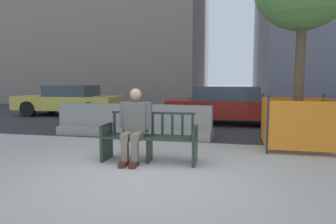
# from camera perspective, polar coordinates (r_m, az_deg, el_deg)

# --- Properties ---
(ground_plane) EXTENTS (200.00, 200.00, 0.00)m
(ground_plane) POSITION_cam_1_polar(r_m,az_deg,el_deg) (4.67, -3.54, -12.17)
(ground_plane) COLOR #B7B2A8
(street_asphalt) EXTENTS (120.00, 12.00, 0.01)m
(street_asphalt) POSITION_cam_1_polar(r_m,az_deg,el_deg) (13.10, 7.27, -0.48)
(street_asphalt) COLOR #333335
(street_asphalt) RESTS_ON ground
(street_bench) EXTENTS (1.71, 0.58, 0.88)m
(street_bench) POSITION_cam_1_polar(r_m,az_deg,el_deg) (5.42, -3.49, -5.28)
(street_bench) COLOR #28382D
(street_bench) RESTS_ON ground
(seated_person) EXTENTS (0.58, 0.73, 1.31)m
(seated_person) POSITION_cam_1_polar(r_m,az_deg,el_deg) (5.39, -6.37, -2.21)
(seated_person) COLOR #66605B
(seated_person) RESTS_ON ground
(jersey_barrier_centre) EXTENTS (2.03, 0.78, 0.84)m
(jersey_barrier_centre) POSITION_cam_1_polar(r_m,az_deg,el_deg) (7.63, 0.95, -2.44)
(jersey_barrier_centre) COLOR gray
(jersey_barrier_centre) RESTS_ON ground
(jersey_barrier_left) EXTENTS (2.03, 0.77, 0.84)m
(jersey_barrier_left) POSITION_cam_1_polar(r_m,az_deg,el_deg) (8.38, -13.54, -1.86)
(jersey_barrier_left) COLOR gray
(jersey_barrier_left) RESTS_ON ground
(construction_fence) EXTENTS (1.40, 1.40, 1.16)m
(construction_fence) POSITION_cam_1_polar(r_m,az_deg,el_deg) (7.00, 23.42, -1.71)
(construction_fence) COLOR #2D2D33
(construction_fence) RESTS_ON ground
(car_taxi_near) EXTENTS (4.36, 1.95, 1.27)m
(car_taxi_near) POSITION_cam_1_polar(r_m,az_deg,el_deg) (13.34, -18.30, 2.12)
(car_taxi_near) COLOR #DBC64C
(car_taxi_near) RESTS_ON ground
(car_sedan_mid) EXTENTS (4.28, 2.10, 1.27)m
(car_sedan_mid) POSITION_cam_1_polar(r_m,az_deg,el_deg) (10.32, 11.73, 1.35)
(car_sedan_mid) COLOR maroon
(car_sedan_mid) RESTS_ON ground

